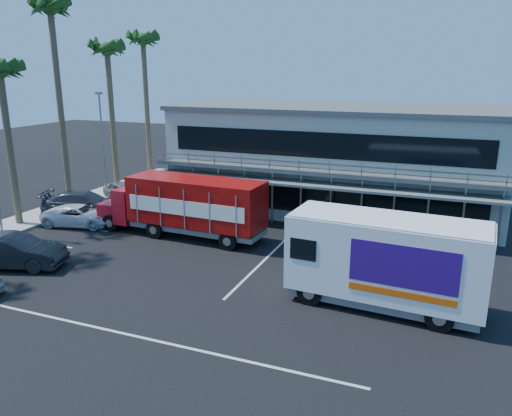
% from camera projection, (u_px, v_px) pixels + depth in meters
% --- Properties ---
extents(ground, '(120.00, 120.00, 0.00)m').
position_uv_depth(ground, '(204.00, 276.00, 24.27)').
color(ground, black).
rests_on(ground, ground).
extents(building, '(22.40, 12.00, 7.30)m').
position_uv_depth(building, '(336.00, 157.00, 35.60)').
color(building, '#9DA395').
rests_on(building, ground).
extents(curb_strip, '(3.00, 32.00, 0.16)m').
position_uv_depth(curb_strip, '(53.00, 212.00, 34.95)').
color(curb_strip, '#A5A399').
rests_on(curb_strip, ground).
extents(palm_c, '(2.80, 2.80, 10.75)m').
position_uv_depth(palm_c, '(0.00, 78.00, 29.77)').
color(palm_c, brown).
rests_on(palm_c, ground).
extents(palm_d, '(2.80, 2.80, 14.75)m').
position_uv_depth(palm_d, '(51.00, 21.00, 33.39)').
color(palm_d, brown).
rests_on(palm_d, ground).
extents(palm_e, '(2.80, 2.80, 12.25)m').
position_uv_depth(palm_e, '(108.00, 58.00, 38.29)').
color(palm_e, brown).
rests_on(palm_e, ground).
extents(palm_f, '(2.80, 2.80, 13.25)m').
position_uv_depth(palm_f, '(143.00, 48.00, 43.11)').
color(palm_f, brown).
rests_on(palm_f, ground).
extents(light_pole_far, '(0.50, 0.25, 8.09)m').
position_uv_depth(light_pole_far, '(103.00, 140.00, 37.95)').
color(light_pole_far, gray).
rests_on(light_pole_far, ground).
extents(red_truck, '(10.76, 3.04, 3.59)m').
position_uv_depth(red_truck, '(185.00, 205.00, 29.59)').
color(red_truck, '#A70D19').
rests_on(red_truck, ground).
extents(white_van, '(8.16, 3.27, 3.90)m').
position_uv_depth(white_van, '(385.00, 260.00, 20.68)').
color(white_van, white).
rests_on(white_van, ground).
extents(parked_car_b, '(5.44, 3.22, 1.69)m').
position_uv_depth(parked_car_b, '(13.00, 251.00, 25.18)').
color(parked_car_b, black).
rests_on(parked_car_b, ground).
extents(parked_car_c, '(5.13, 3.17, 1.32)m').
position_uv_depth(parked_car_c, '(80.00, 216.00, 31.99)').
color(parked_car_c, silver).
rests_on(parked_car_c, ground).
extents(parked_car_d, '(6.17, 4.06, 1.66)m').
position_uv_depth(parked_car_d, '(84.00, 203.00, 34.24)').
color(parked_car_d, '#272934').
rests_on(parked_car_d, ground).
extents(parked_car_e, '(4.42, 3.23, 1.40)m').
position_uv_depth(parked_car_e, '(123.00, 191.00, 38.19)').
color(parked_car_e, slate).
rests_on(parked_car_e, ground).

